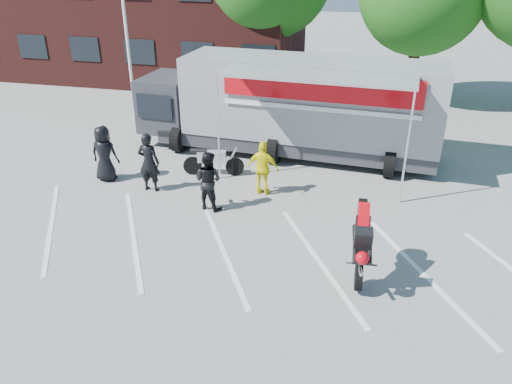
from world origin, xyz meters
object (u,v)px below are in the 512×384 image
at_px(transporter_truck, 294,154).
at_px(parked_motorcycle, 214,174).
at_px(spectator_leather_b, 149,162).
at_px(spectator_leather_c, 208,181).
at_px(stunt_bike_rider, 356,273).
at_px(spectator_leather_a, 104,154).
at_px(spectator_hivis, 263,168).

height_order(transporter_truck, parked_motorcycle, transporter_truck).
relative_size(spectator_leather_b, spectator_leather_c, 1.07).
xyz_separation_m(spectator_leather_b, spectator_leather_c, (2.09, -0.68, -0.06)).
relative_size(parked_motorcycle, spectator_leather_b, 1.10).
distance_m(parked_motorcycle, stunt_bike_rider, 6.56).
bearing_deg(spectator_leather_a, stunt_bike_rider, 157.48).
height_order(parked_motorcycle, spectator_leather_a, spectator_leather_a).
distance_m(spectator_leather_a, spectator_hivis, 5.04).
bearing_deg(spectator_hivis, spectator_leather_c, 50.32).
bearing_deg(transporter_truck, spectator_leather_a, -142.70).
bearing_deg(spectator_leather_c, spectator_hivis, -122.46).
bearing_deg(spectator_hivis, transporter_truck, -90.07).
bearing_deg(stunt_bike_rider, spectator_hivis, 126.69).
bearing_deg(spectator_leather_a, spectator_leather_c, 164.08).
height_order(parked_motorcycle, spectator_leather_c, spectator_leather_c).
height_order(spectator_leather_a, spectator_leather_c, spectator_leather_a).
xyz_separation_m(transporter_truck, spectator_leather_c, (-1.66, -4.62, 0.85)).
relative_size(stunt_bike_rider, spectator_leather_b, 1.10).
relative_size(transporter_truck, spectator_leather_a, 5.92).
bearing_deg(parked_motorcycle, spectator_hivis, -127.71).
distance_m(transporter_truck, spectator_leather_a, 6.56).
xyz_separation_m(parked_motorcycle, spectator_hivis, (1.86, -0.96, 0.83)).
relative_size(parked_motorcycle, spectator_leather_a, 1.13).
bearing_deg(parked_motorcycle, spectator_leather_c, -175.66).
height_order(stunt_bike_rider, spectator_leather_c, spectator_leather_c).
relative_size(spectator_leather_a, spectator_leather_b, 0.98).
relative_size(spectator_leather_b, spectator_hivis, 1.10).
distance_m(stunt_bike_rider, spectator_hivis, 4.64).
xyz_separation_m(spectator_leather_c, spectator_hivis, (1.28, 1.24, -0.03)).
bearing_deg(spectator_leather_b, stunt_bike_rider, 156.24).
height_order(stunt_bike_rider, spectator_leather_b, spectator_leather_b).
xyz_separation_m(transporter_truck, parked_motorcycle, (-2.24, -2.42, 0.00)).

